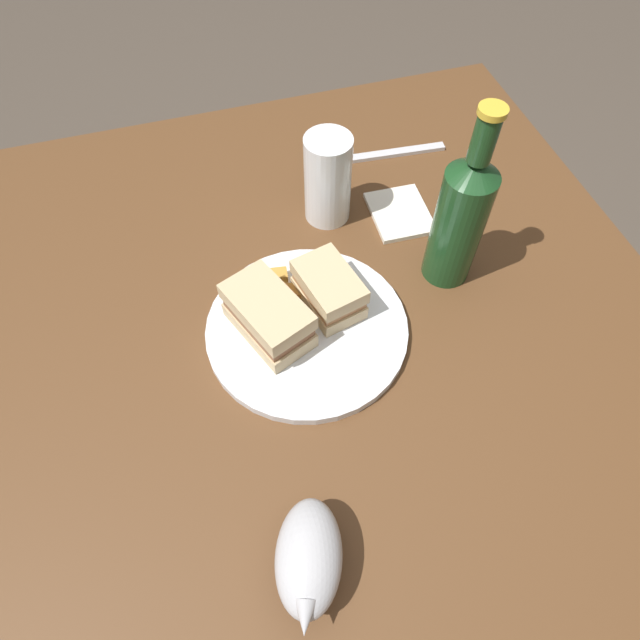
{
  "coord_description": "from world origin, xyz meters",
  "views": [
    {
      "loc": [
        -0.38,
        0.13,
        1.41
      ],
      "look_at": [
        0.01,
        0.02,
        0.81
      ],
      "focal_mm": 30.36,
      "sensor_mm": 36.0,
      "label": 1
    }
  ],
  "objects_px": {
    "sandwich_half_left": "(329,290)",
    "sandwich_half_right": "(268,316)",
    "plate": "(307,329)",
    "cider_bottle": "(460,217)",
    "napkin": "(400,213)",
    "gravy_boat": "(309,559)",
    "pint_glass": "(328,185)",
    "fork": "(395,153)"
  },
  "relations": [
    {
      "from": "sandwich_half_left",
      "to": "cider_bottle",
      "type": "xyz_separation_m",
      "value": [
        0.02,
        -0.19,
        0.07
      ]
    },
    {
      "from": "napkin",
      "to": "sandwich_half_left",
      "type": "bearing_deg",
      "value": 130.89
    },
    {
      "from": "plate",
      "to": "fork",
      "type": "xyz_separation_m",
      "value": [
        0.31,
        -0.25,
        -0.0
      ]
    },
    {
      "from": "pint_glass",
      "to": "sandwich_half_right",
      "type": "bearing_deg",
      "value": 144.42
    },
    {
      "from": "plate",
      "to": "gravy_boat",
      "type": "bearing_deg",
      "value": 164.53
    },
    {
      "from": "pint_glass",
      "to": "napkin",
      "type": "distance_m",
      "value": 0.13
    },
    {
      "from": "sandwich_half_left",
      "to": "gravy_boat",
      "type": "height_order",
      "value": "sandwich_half_left"
    },
    {
      "from": "pint_glass",
      "to": "fork",
      "type": "bearing_deg",
      "value": -56.46
    },
    {
      "from": "pint_glass",
      "to": "napkin",
      "type": "height_order",
      "value": "pint_glass"
    },
    {
      "from": "cider_bottle",
      "to": "fork",
      "type": "bearing_deg",
      "value": -5.12
    },
    {
      "from": "plate",
      "to": "gravy_boat",
      "type": "height_order",
      "value": "gravy_boat"
    },
    {
      "from": "gravy_boat",
      "to": "fork",
      "type": "distance_m",
      "value": 0.69
    },
    {
      "from": "sandwich_half_right",
      "to": "cider_bottle",
      "type": "bearing_deg",
      "value": -82.39
    },
    {
      "from": "gravy_boat",
      "to": "sandwich_half_left",
      "type": "bearing_deg",
      "value": -20.64
    },
    {
      "from": "plate",
      "to": "cider_bottle",
      "type": "relative_size",
      "value": 1.0
    },
    {
      "from": "plate",
      "to": "pint_glass",
      "type": "relative_size",
      "value": 1.91
    },
    {
      "from": "sandwich_half_left",
      "to": "pint_glass",
      "type": "bearing_deg",
      "value": -16.59
    },
    {
      "from": "napkin",
      "to": "fork",
      "type": "xyz_separation_m",
      "value": [
        0.14,
        -0.05,
        -0.0
      ]
    },
    {
      "from": "cider_bottle",
      "to": "plate",
      "type": "bearing_deg",
      "value": 101.35
    },
    {
      "from": "sandwich_half_left",
      "to": "napkin",
      "type": "xyz_separation_m",
      "value": [
        0.14,
        -0.17,
        -0.04
      ]
    },
    {
      "from": "pint_glass",
      "to": "napkin",
      "type": "bearing_deg",
      "value": -107.69
    },
    {
      "from": "plate",
      "to": "sandwich_half_left",
      "type": "distance_m",
      "value": 0.06
    },
    {
      "from": "sandwich_half_left",
      "to": "gravy_boat",
      "type": "relative_size",
      "value": 0.82
    },
    {
      "from": "cider_bottle",
      "to": "fork",
      "type": "distance_m",
      "value": 0.29
    },
    {
      "from": "sandwich_half_left",
      "to": "fork",
      "type": "relative_size",
      "value": 0.63
    },
    {
      "from": "pint_glass",
      "to": "napkin",
      "type": "relative_size",
      "value": 1.33
    },
    {
      "from": "gravy_boat",
      "to": "cider_bottle",
      "type": "distance_m",
      "value": 0.46
    },
    {
      "from": "sandwich_half_left",
      "to": "fork",
      "type": "height_order",
      "value": "sandwich_half_left"
    },
    {
      "from": "gravy_boat",
      "to": "sandwich_half_right",
      "type": "bearing_deg",
      "value": -5.86
    },
    {
      "from": "gravy_boat",
      "to": "fork",
      "type": "xyz_separation_m",
      "value": [
        0.61,
        -0.33,
        -0.04
      ]
    },
    {
      "from": "plate",
      "to": "fork",
      "type": "bearing_deg",
      "value": -38.77
    },
    {
      "from": "sandwich_half_left",
      "to": "napkin",
      "type": "distance_m",
      "value": 0.22
    },
    {
      "from": "sandwich_half_right",
      "to": "cider_bottle",
      "type": "distance_m",
      "value": 0.29
    },
    {
      "from": "plate",
      "to": "fork",
      "type": "height_order",
      "value": "plate"
    },
    {
      "from": "pint_glass",
      "to": "gravy_boat",
      "type": "height_order",
      "value": "pint_glass"
    },
    {
      "from": "sandwich_half_left",
      "to": "napkin",
      "type": "relative_size",
      "value": 1.03
    },
    {
      "from": "sandwich_half_left",
      "to": "napkin",
      "type": "bearing_deg",
      "value": -49.11
    },
    {
      "from": "napkin",
      "to": "gravy_boat",
      "type": "bearing_deg",
      "value": 148.33
    },
    {
      "from": "gravy_boat",
      "to": "fork",
      "type": "relative_size",
      "value": 0.77
    },
    {
      "from": "sandwich_half_left",
      "to": "cider_bottle",
      "type": "distance_m",
      "value": 0.2
    },
    {
      "from": "fork",
      "to": "gravy_boat",
      "type": "bearing_deg",
      "value": -114.04
    },
    {
      "from": "sandwich_half_left",
      "to": "sandwich_half_right",
      "type": "height_order",
      "value": "sandwich_half_right"
    }
  ]
}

